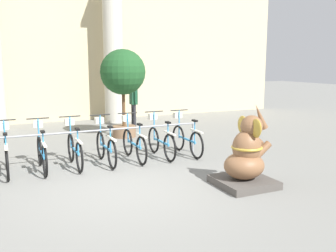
% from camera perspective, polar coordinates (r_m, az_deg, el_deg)
% --- Properties ---
extents(ground_plane, '(60.00, 60.00, 0.00)m').
position_cam_1_polar(ground_plane, '(7.00, -6.90, -9.40)').
color(ground_plane, slate).
extents(building_facade, '(20.00, 0.20, 6.00)m').
position_cam_1_polar(building_facade, '(15.06, -17.33, 12.01)').
color(building_facade, '#C6B78E').
rests_on(building_facade, ground_plane).
extents(column_right, '(0.91, 0.91, 5.16)m').
position_cam_1_polar(column_right, '(14.50, -8.35, 10.96)').
color(column_right, '#BCB7A8').
rests_on(column_right, ground_plane).
extents(bike_rack, '(4.75, 0.05, 0.77)m').
position_cam_1_polar(bike_rack, '(8.70, -9.77, -1.41)').
color(bike_rack, gray).
rests_on(bike_rack, ground_plane).
extents(bicycle_0, '(0.48, 1.65, 1.08)m').
position_cam_1_polar(bicycle_0, '(8.41, -23.41, -3.99)').
color(bicycle_0, black).
rests_on(bicycle_0, ground_plane).
extents(bicycle_1, '(0.48, 1.65, 1.08)m').
position_cam_1_polar(bicycle_1, '(8.40, -18.69, -3.71)').
color(bicycle_1, black).
rests_on(bicycle_1, ground_plane).
extents(bicycle_2, '(0.48, 1.65, 1.08)m').
position_cam_1_polar(bicycle_2, '(8.51, -14.07, -3.32)').
color(bicycle_2, black).
rests_on(bicycle_2, ground_plane).
extents(bicycle_3, '(0.48, 1.65, 1.08)m').
position_cam_1_polar(bicycle_3, '(8.62, -9.51, -2.99)').
color(bicycle_3, black).
rests_on(bicycle_3, ground_plane).
extents(bicycle_4, '(0.48, 1.65, 1.08)m').
position_cam_1_polar(bicycle_4, '(8.86, -5.26, -2.56)').
color(bicycle_4, black).
rests_on(bicycle_4, ground_plane).
extents(bicycle_5, '(0.48, 1.65, 1.08)m').
position_cam_1_polar(bicycle_5, '(9.10, -1.13, -2.19)').
color(bicycle_5, black).
rests_on(bicycle_5, ground_plane).
extents(bicycle_6, '(0.48, 1.65, 1.08)m').
position_cam_1_polar(bicycle_6, '(9.37, 2.81, -1.85)').
color(bicycle_6, black).
rests_on(bicycle_6, ground_plane).
extents(elephant_statue, '(1.00, 1.00, 1.55)m').
position_cam_1_polar(elephant_statue, '(7.11, 11.81, -4.81)').
color(elephant_statue, '#4C4742').
rests_on(elephant_statue, ground_plane).
extents(person_pedestrian, '(0.23, 0.47, 1.73)m').
position_cam_1_polar(person_pedestrian, '(12.96, -5.28, 4.17)').
color(person_pedestrian, '#28282D').
rests_on(person_pedestrian, ground_plane).
extents(potted_tree, '(1.37, 1.37, 2.68)m').
position_cam_1_polar(potted_tree, '(11.46, -6.87, 7.57)').
color(potted_tree, brown).
rests_on(potted_tree, ground_plane).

